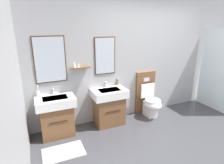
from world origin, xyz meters
The scene contains 12 objects.
ground_plane centered at (0.00, 0.00, -0.05)m, with size 6.62×4.65×0.10m, color #3D3D42.
wall_back centered at (-0.02, 1.66, 1.33)m, with size 5.42×0.27×2.66m.
wall_left centered at (-2.65, 0.00, 1.33)m, with size 0.12×3.45×2.66m, color #A8A8AA.
bath_mat centered at (-2.08, 0.80, 0.01)m, with size 0.68×0.44×0.01m, color #9E9993.
vanity_sink_left centered at (-2.08, 1.40, 0.41)m, with size 0.70×0.49×0.77m.
tap_on_left_sink centered at (-2.08, 1.58, 0.84)m, with size 0.03×0.13×0.11m.
vanity_sink_right centered at (-1.01, 1.40, 0.41)m, with size 0.70×0.49×0.77m.
tap_on_right_sink centered at (-1.01, 1.58, 0.84)m, with size 0.03×0.13×0.11m.
toilet centered at (-0.01, 1.40, 0.38)m, with size 0.48×0.63×1.00m.
toothbrush_cup centered at (-2.35, 1.56, 0.83)m, with size 0.07×0.07×0.21m.
soap_dispenser centered at (-0.73, 1.57, 0.84)m, with size 0.06×0.06×0.17m.
shower_tray centered at (1.93, 1.06, 0.43)m, with size 0.86×0.98×1.95m.
Camera 1 is at (-2.38, -1.91, 2.05)m, focal length 29.88 mm.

